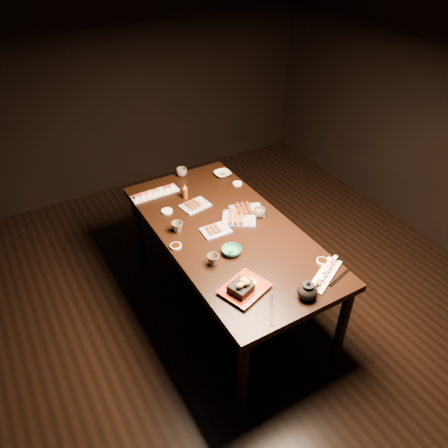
% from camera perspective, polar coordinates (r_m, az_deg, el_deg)
% --- Properties ---
extents(ground, '(5.00, 5.00, 0.00)m').
position_cam_1_polar(ground, '(3.45, 5.09, -13.01)').
color(ground, black).
rests_on(ground, ground).
extents(dining_table, '(0.95, 1.82, 0.75)m').
position_cam_1_polar(dining_table, '(3.33, 0.44, -5.91)').
color(dining_table, black).
rests_on(dining_table, ground).
extents(sushi_platter_near, '(0.34, 0.24, 0.04)m').
position_cam_1_polar(sushi_platter_near, '(2.78, 13.11, -6.29)').
color(sushi_platter_near, white).
rests_on(sushi_platter_near, dining_table).
extents(sushi_platter_far, '(0.38, 0.11, 0.05)m').
position_cam_1_polar(sushi_platter_far, '(3.49, -9.01, 4.16)').
color(sushi_platter_far, white).
rests_on(sushi_platter_far, dining_table).
extents(yakitori_plate_center, '(0.20, 0.15, 0.05)m').
position_cam_1_polar(yakitori_plate_center, '(3.06, -1.09, -0.58)').
color(yakitori_plate_center, '#828EB6').
rests_on(yakitori_plate_center, dining_table).
extents(yakitori_plate_right, '(0.30, 0.28, 0.06)m').
position_cam_1_polar(yakitori_plate_right, '(3.16, 1.98, 0.99)').
color(yakitori_plate_right, '#828EB6').
rests_on(yakitori_plate_right, dining_table).
extents(yakitori_plate_left, '(0.23, 0.18, 0.05)m').
position_cam_1_polar(yakitori_plate_left, '(3.31, -3.80, 2.68)').
color(yakitori_plate_left, '#828EB6').
rests_on(yakitori_plate_left, dining_table).
extents(tsukune_plate, '(0.28, 0.25, 0.06)m').
position_cam_1_polar(tsukune_plate, '(3.25, 2.97, 2.00)').
color(tsukune_plate, '#828EB6').
rests_on(tsukune_plate, dining_table).
extents(edamame_bowl_green, '(0.14, 0.14, 0.04)m').
position_cam_1_polar(edamame_bowl_green, '(2.87, 0.98, -3.53)').
color(edamame_bowl_green, '#277861').
rests_on(edamame_bowl_green, dining_table).
extents(edamame_bowl_cream, '(0.14, 0.14, 0.03)m').
position_cam_1_polar(edamame_bowl_cream, '(3.70, -0.21, 6.56)').
color(edamame_bowl_cream, beige).
rests_on(edamame_bowl_cream, dining_table).
extents(tempura_tray, '(0.33, 0.30, 0.10)m').
position_cam_1_polar(tempura_tray, '(2.60, 2.73, -7.88)').
color(tempura_tray, black).
rests_on(tempura_tray, dining_table).
extents(teacup_near_left, '(0.10, 0.10, 0.07)m').
position_cam_1_polar(teacup_near_left, '(2.78, -1.43, -4.69)').
color(teacup_near_left, brown).
rests_on(teacup_near_left, dining_table).
extents(teacup_mid_right, '(0.10, 0.10, 0.07)m').
position_cam_1_polar(teacup_mid_right, '(3.21, 4.64, 1.52)').
color(teacup_mid_right, brown).
rests_on(teacup_mid_right, dining_table).
extents(teacup_far_left, '(0.10, 0.10, 0.07)m').
position_cam_1_polar(teacup_far_left, '(3.07, -6.12, -0.41)').
color(teacup_far_left, brown).
rests_on(teacup_far_left, dining_table).
extents(teacup_far_right, '(0.12, 0.12, 0.07)m').
position_cam_1_polar(teacup_far_right, '(3.71, -5.55, 6.76)').
color(teacup_far_right, brown).
rests_on(teacup_far_right, dining_table).
extents(teapot, '(0.14, 0.14, 0.12)m').
position_cam_1_polar(teapot, '(2.60, 10.85, -8.43)').
color(teapot, black).
rests_on(teapot, dining_table).
extents(condiment_bottle, '(0.05, 0.05, 0.12)m').
position_cam_1_polar(condiment_bottle, '(3.40, -5.11, 4.25)').
color(condiment_bottle, '#66240D').
rests_on(condiment_bottle, dining_table).
extents(sauce_dish_west, '(0.08, 0.08, 0.01)m').
position_cam_1_polar(sauce_dish_west, '(2.95, -6.32, -2.88)').
color(sauce_dish_west, white).
rests_on(sauce_dish_west, dining_table).
extents(sauce_dish_east, '(0.09, 0.09, 0.01)m').
position_cam_1_polar(sauce_dish_east, '(3.59, 1.77, 5.31)').
color(sauce_dish_east, white).
rests_on(sauce_dish_east, dining_table).
extents(sauce_dish_se, '(0.10, 0.10, 0.01)m').
position_cam_1_polar(sauce_dish_se, '(2.89, 12.71, -4.77)').
color(sauce_dish_se, white).
rests_on(sauce_dish_se, dining_table).
extents(sauce_dish_nw, '(0.10, 0.10, 0.01)m').
position_cam_1_polar(sauce_dish_nw, '(3.29, -7.46, 1.68)').
color(sauce_dish_nw, white).
rests_on(sauce_dish_nw, dining_table).
extents(chopsticks_near, '(0.15, 0.21, 0.01)m').
position_cam_1_polar(chopsticks_near, '(2.54, 6.29, -11.04)').
color(chopsticks_near, black).
rests_on(chopsticks_near, dining_table).
extents(chopsticks_se, '(0.21, 0.08, 0.01)m').
position_cam_1_polar(chopsticks_se, '(2.80, 14.84, -6.77)').
color(chopsticks_se, black).
rests_on(chopsticks_se, dining_table).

